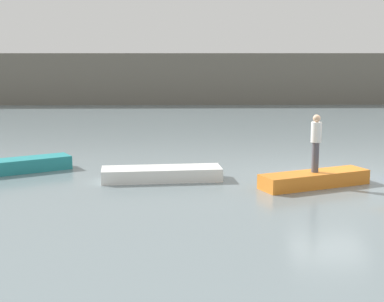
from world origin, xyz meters
The scene contains 6 objects.
ground_plane centered at (0.00, 0.00, 0.00)m, with size 120.00×120.00×0.00m, color slate.
embankment_wall centered at (0.00, 26.72, 1.98)m, with size 80.00×1.20×3.96m, color #666056.
rowboat_teal centered at (-10.39, 1.47, 0.24)m, with size 3.13×0.91×0.47m, color teal.
rowboat_white centered at (-5.55, -0.03, 0.21)m, with size 3.89×1.09×0.43m, color white.
rowboat_orange centered at (-0.76, -0.97, 0.23)m, with size 3.60×0.92×0.46m, color orange.
person_white_shirt centered at (-0.76, -0.97, 1.46)m, with size 0.32×0.32×1.80m.
Camera 1 is at (-4.94, -18.44, 4.20)m, focal length 53.97 mm.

